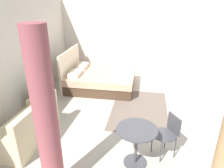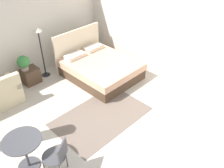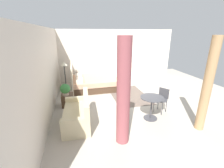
{
  "view_description": "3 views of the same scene",
  "coord_description": "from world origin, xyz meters",
  "px_view_note": "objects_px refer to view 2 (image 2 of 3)",
  "views": [
    {
      "loc": [
        -4.76,
        0.04,
        2.83
      ],
      "look_at": [
        0.08,
        0.91,
        0.74
      ],
      "focal_mm": 33.72,
      "sensor_mm": 36.0,
      "label": 1
    },
    {
      "loc": [
        -2.71,
        -3.07,
        4.01
      ],
      "look_at": [
        0.56,
        0.16,
        0.81
      ],
      "focal_mm": 38.43,
      "sensor_mm": 36.0,
      "label": 2
    },
    {
      "loc": [
        -5.61,
        2.34,
        2.6
      ],
      "look_at": [
        0.05,
        0.98,
        0.63
      ],
      "focal_mm": 24.4,
      "sensor_mm": 36.0,
      "label": 3
    }
  ],
  "objects_px": {
    "potted_plant": "(23,62)",
    "balcony_table": "(24,148)",
    "bed": "(99,67)",
    "nightstand": "(31,76)",
    "floor_lamp": "(39,40)",
    "cafe_chair_near_window": "(58,155)"
  },
  "relations": [
    {
      "from": "floor_lamp",
      "to": "cafe_chair_near_window",
      "type": "xyz_separation_m",
      "value": [
        -1.71,
        -3.19,
        -0.67
      ]
    },
    {
      "from": "floor_lamp",
      "to": "balcony_table",
      "type": "bearing_deg",
      "value": -128.11
    },
    {
      "from": "bed",
      "to": "balcony_table",
      "type": "height_order",
      "value": "bed"
    },
    {
      "from": "balcony_table",
      "to": "cafe_chair_near_window",
      "type": "bearing_deg",
      "value": -58.28
    },
    {
      "from": "nightstand",
      "to": "potted_plant",
      "type": "xyz_separation_m",
      "value": [
        -0.1,
        0.04,
        0.46
      ]
    },
    {
      "from": "bed",
      "to": "balcony_table",
      "type": "xyz_separation_m",
      "value": [
        -3.21,
        -1.43,
        0.22
      ]
    },
    {
      "from": "potted_plant",
      "to": "floor_lamp",
      "type": "height_order",
      "value": "floor_lamp"
    },
    {
      "from": "balcony_table",
      "to": "cafe_chair_near_window",
      "type": "xyz_separation_m",
      "value": [
        0.35,
        -0.57,
        -0.0
      ]
    },
    {
      "from": "potted_plant",
      "to": "cafe_chair_near_window",
      "type": "bearing_deg",
      "value": -109.06
    },
    {
      "from": "bed",
      "to": "floor_lamp",
      "type": "relative_size",
      "value": 1.38
    },
    {
      "from": "floor_lamp",
      "to": "cafe_chair_near_window",
      "type": "distance_m",
      "value": 3.68
    },
    {
      "from": "bed",
      "to": "nightstand",
      "type": "distance_m",
      "value": 2.02
    },
    {
      "from": "nightstand",
      "to": "cafe_chair_near_window",
      "type": "relative_size",
      "value": 0.56
    },
    {
      "from": "nightstand",
      "to": "balcony_table",
      "type": "xyz_separation_m",
      "value": [
        -1.55,
        -2.58,
        0.29
      ]
    },
    {
      "from": "potted_plant",
      "to": "balcony_table",
      "type": "distance_m",
      "value": 3.01
    },
    {
      "from": "bed",
      "to": "balcony_table",
      "type": "distance_m",
      "value": 3.52
    },
    {
      "from": "nightstand",
      "to": "potted_plant",
      "type": "height_order",
      "value": "potted_plant"
    },
    {
      "from": "bed",
      "to": "floor_lamp",
      "type": "height_order",
      "value": "floor_lamp"
    },
    {
      "from": "balcony_table",
      "to": "bed",
      "type": "bearing_deg",
      "value": 23.97
    },
    {
      "from": "nightstand",
      "to": "potted_plant",
      "type": "distance_m",
      "value": 0.47
    },
    {
      "from": "balcony_table",
      "to": "potted_plant",
      "type": "bearing_deg",
      "value": 61.04
    },
    {
      "from": "bed",
      "to": "cafe_chair_near_window",
      "type": "distance_m",
      "value": 3.49
    }
  ]
}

